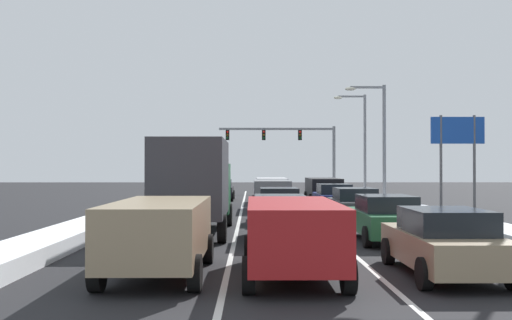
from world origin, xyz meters
TOP-DOWN VIEW (x-y plane):
  - ground_plane at (0.00, 19.47)m, footprint 126.57×126.57m
  - lane_stripe_between_right_lane_and_center_lane at (1.70, 24.34)m, footprint 0.14×53.55m
  - lane_stripe_between_center_lane_and_left_lane at (-1.70, 24.34)m, footprint 0.14×53.55m
  - snow_bank_right_shoulder at (7.00, 24.34)m, footprint 1.49×53.55m
  - snow_bank_left_shoulder at (-7.00, 24.34)m, footprint 1.60×53.55m
  - sedan_tan_right_lane_nearest at (3.17, 6.63)m, footprint 2.00×4.50m
  - sedan_green_right_lane_second at (3.23, 12.71)m, footprint 2.00×4.50m
  - sedan_charcoal_right_lane_third at (3.35, 19.21)m, footprint 2.00×4.50m
  - sedan_navy_right_lane_fourth at (3.25, 24.95)m, footprint 2.00×4.50m
  - suv_black_right_lane_fifth at (3.53, 31.77)m, footprint 2.16×4.90m
  - suv_red_center_lane_nearest at (-0.24, 6.45)m, footprint 2.16×4.90m
  - sedan_white_center_lane_second at (-0.22, 12.80)m, footprint 2.00×4.50m
  - sedan_maroon_center_lane_third at (0.06, 19.43)m, footprint 2.00×4.50m
  - suv_gray_center_lane_fourth at (-0.02, 26.46)m, footprint 2.16×4.90m
  - suv_silver_center_lane_fifth at (0.19, 32.64)m, footprint 2.16×4.90m
  - suv_tan_left_lane_nearest at (-3.20, 6.69)m, footprint 2.16×4.90m
  - box_truck_left_lane_second at (-3.21, 14.74)m, footprint 2.53×7.20m
  - sedan_charcoal_left_lane_third at (-3.50, 22.12)m, footprint 2.00×4.50m
  - suv_navy_left_lane_fourth at (-3.61, 28.70)m, footprint 2.16×4.90m
  - sedan_black_left_lane_fifth at (-3.41, 35.83)m, footprint 2.00×4.50m
  - traffic_light_gantry at (2.77, 48.67)m, footprint 10.94×0.47m
  - street_lamp_right_mid at (7.11, 31.64)m, footprint 2.66×0.36m
  - street_lamp_right_far at (7.75, 41.38)m, footprint 2.66×0.36m
  - roadside_sign_right at (11.16, 28.50)m, footprint 3.20×0.16m

SIDE VIEW (x-z plane):
  - ground_plane at x=0.00m, z-range 0.00..0.00m
  - lane_stripe_between_right_lane_and_center_lane at x=1.70m, z-range 0.00..0.01m
  - lane_stripe_between_center_lane_and_left_lane at x=-1.70m, z-range 0.00..0.01m
  - snow_bank_right_shoulder at x=7.00m, z-range 0.00..0.48m
  - snow_bank_left_shoulder at x=-7.00m, z-range 0.00..0.48m
  - sedan_tan_right_lane_nearest at x=3.17m, z-range 0.01..1.52m
  - sedan_green_right_lane_second at x=3.23m, z-range 0.01..1.52m
  - sedan_charcoal_right_lane_third at x=3.35m, z-range 0.01..1.52m
  - sedan_navy_right_lane_fourth at x=3.25m, z-range 0.01..1.52m
  - sedan_white_center_lane_second at x=-0.22m, z-range 0.01..1.52m
  - sedan_maroon_center_lane_third at x=0.06m, z-range 0.01..1.52m
  - sedan_charcoal_left_lane_third at x=-3.50m, z-range 0.01..1.52m
  - sedan_black_left_lane_fifth at x=-3.41m, z-range 0.01..1.52m
  - suv_black_right_lane_fifth at x=3.53m, z-range 0.18..1.85m
  - suv_red_center_lane_nearest at x=-0.24m, z-range 0.18..1.85m
  - suv_gray_center_lane_fourth at x=-0.02m, z-range 0.18..1.85m
  - suv_silver_center_lane_fifth at x=0.19m, z-range 0.18..1.85m
  - suv_tan_left_lane_nearest at x=-3.20m, z-range 0.18..1.85m
  - suv_navy_left_lane_fourth at x=-3.61m, z-range 0.18..1.85m
  - box_truck_left_lane_second at x=-3.21m, z-range 0.22..3.58m
  - roadside_sign_right at x=11.16m, z-range 1.27..6.77m
  - street_lamp_right_mid at x=7.11m, z-range 0.79..8.53m
  - traffic_light_gantry at x=2.77m, z-range 1.64..7.84m
  - street_lamp_right_far at x=7.75m, z-range 0.81..9.10m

